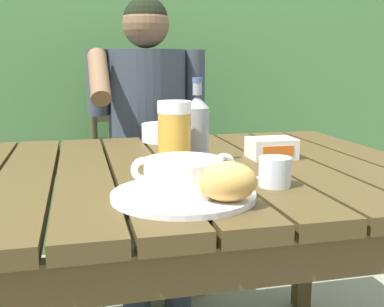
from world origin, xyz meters
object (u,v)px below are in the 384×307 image
object	(u,v)px
soup_bowl	(183,175)
beer_glass	(175,136)
butter_tub	(271,148)
table_knife	(239,177)
beer_bottle	(197,128)
chair_near_diner	(143,178)
serving_plate	(183,195)
person_eating	(148,125)
diner_bowl	(163,132)
bread_roll	(228,181)
water_glass_small	(275,172)

from	to	relation	value
soup_bowl	beer_glass	size ratio (longest dim) A/B	1.20
beer_glass	butter_tub	size ratio (longest dim) A/B	1.36
soup_bowl	butter_tub	xyz separation A→B (m)	(0.33, 0.33, -0.02)
table_knife	beer_bottle	bearing A→B (deg)	103.82
chair_near_diner	serving_plate	size ratio (longest dim) A/B	3.15
beer_glass	beer_bottle	bearing A→B (deg)	45.36
beer_bottle	person_eating	bearing A→B (deg)	92.35
person_eating	serving_plate	xyz separation A→B (m)	(-0.08, -1.03, -0.00)
chair_near_diner	butter_tub	bearing A→B (deg)	-74.62
person_eating	beer_glass	distance (m)	0.79
person_eating	chair_near_diner	bearing A→B (deg)	89.19
person_eating	beer_glass	xyz separation A→B (m)	(-0.05, -0.79, 0.08)
beer_bottle	diner_bowl	distance (m)	0.37
table_knife	soup_bowl	bearing A→B (deg)	-142.68
diner_bowl	bread_roll	bearing A→B (deg)	-91.17
beer_glass	water_glass_small	bearing A→B (deg)	-47.46
chair_near_diner	soup_bowl	xyz separation A→B (m)	(-0.08, -1.23, 0.31)
butter_tub	serving_plate	bearing A→B (deg)	-134.56
butter_tub	table_knife	xyz separation A→B (m)	(-0.17, -0.21, -0.02)
person_eating	beer_bottle	distance (m)	0.72
soup_bowl	butter_tub	world-z (taller)	soup_bowl
serving_plate	butter_tub	xyz separation A→B (m)	(0.33, 0.33, 0.02)
table_knife	water_glass_small	bearing A→B (deg)	-54.47
water_glass_small	butter_tub	size ratio (longest dim) A/B	0.56
person_eating	soup_bowl	bearing A→B (deg)	-94.45
person_eating	bread_roll	size ratio (longest dim) A/B	9.84
serving_plate	soup_bowl	xyz separation A→B (m)	(0.00, 0.00, 0.04)
beer_glass	chair_near_diner	bearing A→B (deg)	87.02
chair_near_diner	diner_bowl	world-z (taller)	chair_near_diner
bread_roll	beer_glass	world-z (taller)	beer_glass
soup_bowl	bread_roll	bearing A→B (deg)	-49.40
diner_bowl	serving_plate	bearing A→B (deg)	-96.90
person_eating	soup_bowl	size ratio (longest dim) A/B	5.98
serving_plate	diner_bowl	world-z (taller)	diner_bowl
person_eating	beer_glass	bearing A→B (deg)	-93.53
beer_bottle	butter_tub	bearing A→B (deg)	3.64
beer_bottle	butter_tub	size ratio (longest dim) A/B	1.78
person_eating	bread_roll	world-z (taller)	person_eating
serving_plate	beer_glass	xyz separation A→B (m)	(0.03, 0.24, 0.08)
chair_near_diner	person_eating	size ratio (longest dim) A/B	0.74
chair_near_diner	person_eating	distance (m)	0.33
person_eating	table_knife	world-z (taller)	person_eating
soup_bowl	table_knife	xyz separation A→B (m)	(0.16, 0.12, -0.04)
beer_glass	soup_bowl	bearing A→B (deg)	-97.43
beer_bottle	diner_bowl	xyz separation A→B (m)	(-0.03, 0.37, -0.06)
bread_roll	water_glass_small	size ratio (longest dim) A/B	1.77
water_glass_small	person_eating	bearing A→B (deg)	97.73
person_eating	diner_bowl	bearing A→B (deg)	-89.53
soup_bowl	beer_bottle	size ratio (longest dim) A/B	0.92
person_eating	serving_plate	size ratio (longest dim) A/B	4.27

